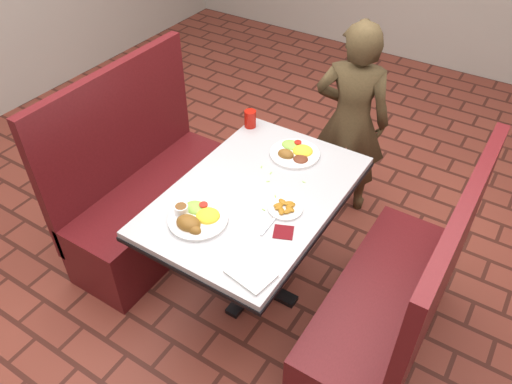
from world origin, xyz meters
TOP-DOWN VIEW (x-y plane):
  - dining_table at (0.00, 0.00)m, footprint 0.81×1.21m
  - booth_bench_left at (-0.80, 0.00)m, footprint 0.47×1.20m
  - booth_bench_right at (0.80, 0.00)m, footprint 0.47×1.20m
  - diner_person at (0.09, 1.00)m, footprint 0.56×0.43m
  - near_dinner_plate at (-0.13, -0.34)m, footprint 0.29×0.29m
  - far_dinner_plate at (0.01, 0.39)m, footprint 0.28×0.28m
  - plantain_plate at (0.19, -0.04)m, footprint 0.17×0.17m
  - maroon_napkin at (0.27, -0.18)m, footprint 0.12×0.12m
  - spoon_utensil at (0.19, -0.18)m, footprint 0.02×0.14m
  - red_tumbler at (-0.36, 0.50)m, footprint 0.07×0.07m
  - paper_napkin at (0.28, -0.48)m, footprint 0.22×0.18m
  - knife_utensil at (-0.03, -0.31)m, footprint 0.08×0.14m
  - fork_utensil at (-0.11, -0.39)m, footprint 0.03×0.15m
  - lettuce_shreds at (0.04, 0.06)m, footprint 0.28×0.32m

SIDE VIEW (x-z plane):
  - booth_bench_left at x=-0.80m, z-range -0.26..0.92m
  - booth_bench_right at x=0.80m, z-range -0.26..0.92m
  - dining_table at x=0.00m, z-range 0.28..1.03m
  - diner_person at x=0.09m, z-range 0.00..1.35m
  - lettuce_shreds at x=0.04m, z-range 0.75..0.75m
  - maroon_napkin at x=0.27m, z-range 0.75..0.75m
  - spoon_utensil at x=0.19m, z-range 0.75..0.76m
  - paper_napkin at x=0.28m, z-range 0.75..0.76m
  - knife_utensil at x=-0.03m, z-range 0.76..0.76m
  - fork_utensil at x=-0.11m, z-range 0.76..0.76m
  - plantain_plate at x=0.19m, z-range 0.75..0.77m
  - far_dinner_plate at x=0.01m, z-range 0.74..0.81m
  - near_dinner_plate at x=-0.13m, z-range 0.74..0.83m
  - red_tumbler at x=-0.36m, z-range 0.75..0.86m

